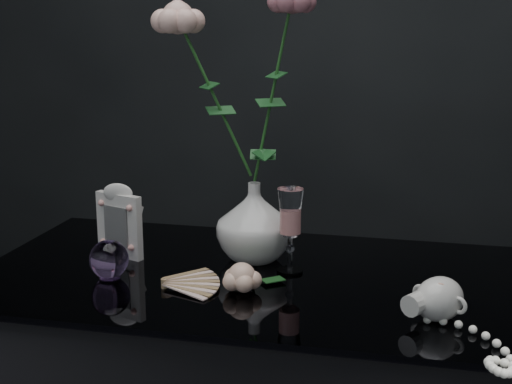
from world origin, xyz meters
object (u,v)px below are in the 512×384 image
(paperweight, at_px, (109,259))
(pearl_jar, at_px, (439,297))
(wine_glass, at_px, (290,231))
(loose_rose, at_px, (242,277))
(picture_frame, at_px, (119,220))
(vase, at_px, (254,222))

(paperweight, distance_m, pearl_jar, 0.61)
(wine_glass, height_order, paperweight, wine_glass)
(paperweight, xyz_separation_m, pearl_jar, (0.60, -0.05, 0.00))
(loose_rose, distance_m, pearl_jar, 0.35)
(picture_frame, relative_size, pearl_jar, 0.59)
(vase, height_order, wine_glass, wine_glass)
(picture_frame, distance_m, paperweight, 0.14)
(picture_frame, bearing_deg, paperweight, -55.88)
(vase, xyz_separation_m, picture_frame, (-0.28, -0.04, -0.00))
(wine_glass, distance_m, loose_rose, 0.15)
(picture_frame, xyz_separation_m, loose_rose, (0.29, -0.13, -0.05))
(wine_glass, bearing_deg, loose_rose, -118.85)
(paperweight, height_order, pearl_jar, same)
(loose_rose, bearing_deg, picture_frame, 146.54)
(picture_frame, relative_size, paperweight, 2.08)
(paperweight, relative_size, pearl_jar, 0.28)
(paperweight, bearing_deg, picture_frame, 104.48)
(wine_glass, relative_size, pearl_jar, 0.63)
(wine_glass, distance_m, pearl_jar, 0.33)
(wine_glass, height_order, picture_frame, wine_glass)
(loose_rose, xyz_separation_m, pearl_jar, (0.34, -0.04, 0.01))
(picture_frame, xyz_separation_m, pearl_jar, (0.64, -0.18, -0.04))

